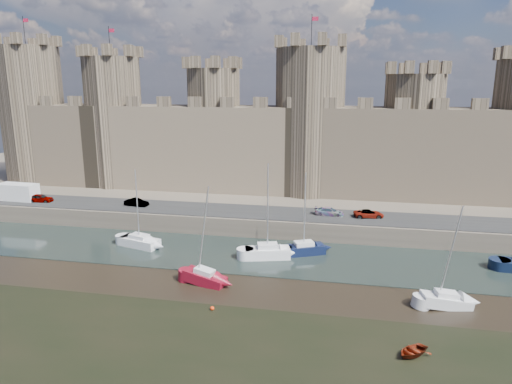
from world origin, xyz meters
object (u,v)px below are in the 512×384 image
car_0 (40,198)px  van (18,192)px  car_1 (136,203)px  sailboat_5 (446,300)px  sailboat_0 (139,241)px  sailboat_1 (304,248)px  sailboat_4 (205,277)px  car_2 (329,212)px  car_3 (369,214)px  sailboat_2 (267,251)px

car_0 → van: (-3.97, 0.33, 0.67)m
car_1 → sailboat_5: size_ratio=0.37×
sailboat_0 → sailboat_1: sailboat_1 is taller
sailboat_4 → sailboat_5: bearing=11.5°
car_1 → sailboat_5: sailboat_5 is taller
sailboat_0 → sailboat_5: sailboat_0 is taller
car_1 → car_2: car_1 is taller
car_3 → sailboat_0: (-28.46, -10.12, -2.28)m
car_2 → sailboat_0: size_ratio=0.40×
car_0 → sailboat_2: (36.74, -9.81, -2.26)m
car_1 → car_2: (28.01, 0.58, -0.02)m
van → sailboat_1: 45.61m
car_3 → sailboat_2: bearing=121.9°
sailboat_0 → sailboat_5: 35.93m
car_1 → sailboat_5: 43.89m
sailboat_2 → sailboat_5: (18.15, -8.68, -0.17)m
car_1 → car_3: size_ratio=0.90×
sailboat_0 → sailboat_4: (11.35, -8.91, -0.02)m
sailboat_4 → sailboat_5: size_ratio=1.07×
van → sailboat_0: (24.20, -9.35, -3.04)m
car_0 → sailboat_0: (20.23, -9.03, -2.36)m
sailboat_0 → sailboat_1: (20.60, 1.31, 0.01)m
car_1 → sailboat_2: bearing=-110.1°
sailboat_0 → sailboat_2: sailboat_2 is taller
car_3 → sailboat_2: sailboat_2 is taller
car_0 → car_2: (43.44, 1.14, -0.07)m
car_1 → sailboat_4: sailboat_4 is taller
sailboat_4 → sailboat_5: sailboat_4 is taller
sailboat_0 → sailboat_2: 16.53m
car_0 → car_3: (48.69, 1.10, -0.09)m
car_2 → sailboat_5: bearing=-147.7°
sailboat_2 → sailboat_1: bearing=11.8°
car_1 → car_3: 33.27m
car_1 → car_0: bearing=97.9°
car_2 → car_3: bearing=-88.4°
car_1 → sailboat_4: bearing=-133.0°
car_0 → sailboat_5: (54.89, -18.49, -2.43)m
sailboat_5 → sailboat_0: bearing=153.6°
sailboat_1 → car_2: bearing=49.1°
car_0 → sailboat_0: bearing=-117.9°
car_0 → car_2: car_0 is taller
van → car_3: bearing=3.6°
car_0 → car_2: size_ratio=0.96×
van → sailboat_5: sailboat_5 is taller
car_3 → sailboat_1: size_ratio=0.40×
car_0 → sailboat_0: sailboat_0 is taller
car_0 → car_3: bearing=-92.6°
van → sailboat_5: 61.87m
car_1 → car_3: bearing=-83.2°
car_0 → car_3: car_0 is taller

